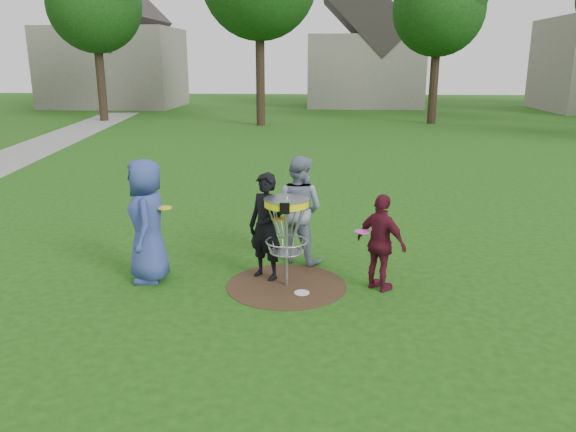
# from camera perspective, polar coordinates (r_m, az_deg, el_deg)

# --- Properties ---
(ground) EXTENTS (100.00, 100.00, 0.00)m
(ground) POSITION_cam_1_polar(r_m,az_deg,el_deg) (8.46, -0.15, -7.09)
(ground) COLOR #19470F
(ground) RESTS_ON ground
(dirt_patch) EXTENTS (1.80, 1.80, 0.01)m
(dirt_patch) POSITION_cam_1_polar(r_m,az_deg,el_deg) (8.46, -0.15, -7.06)
(dirt_patch) COLOR #47331E
(dirt_patch) RESTS_ON ground
(player_blue) EXTENTS (0.80, 1.03, 1.87)m
(player_blue) POSITION_cam_1_polar(r_m,az_deg,el_deg) (8.66, -14.13, -0.49)
(player_blue) COLOR #34438F
(player_blue) RESTS_ON ground
(player_black) EXTENTS (0.72, 0.65, 1.65)m
(player_black) POSITION_cam_1_polar(r_m,az_deg,el_deg) (8.50, -2.25, -1.09)
(player_black) COLOR black
(player_black) RESTS_ON ground
(player_grey) EXTENTS (1.07, 0.98, 1.79)m
(player_grey) POSITION_cam_1_polar(r_m,az_deg,el_deg) (9.23, 1.06, 0.70)
(player_grey) COLOR gray
(player_grey) RESTS_ON ground
(player_maroon) EXTENTS (0.86, 0.82, 1.43)m
(player_maroon) POSITION_cam_1_polar(r_m,az_deg,el_deg) (8.19, 9.45, -2.72)
(player_maroon) COLOR #561323
(player_maroon) RESTS_ON ground
(disc_on_grass) EXTENTS (0.22, 0.22, 0.02)m
(disc_on_grass) POSITION_cam_1_polar(r_m,az_deg,el_deg) (8.19, 1.41, -7.82)
(disc_on_grass) COLOR white
(disc_on_grass) RESTS_ON ground
(disc_golf_basket) EXTENTS (0.66, 0.67, 1.38)m
(disc_golf_basket) POSITION_cam_1_polar(r_m,az_deg,el_deg) (8.12, -0.16, -0.43)
(disc_golf_basket) COLOR #9EA0A5
(disc_golf_basket) RESTS_ON ground
(held_discs) EXTENTS (3.14, 1.09, 0.29)m
(held_discs) POSITION_cam_1_polar(r_m,az_deg,el_deg) (8.38, -1.35, 0.16)
(held_discs) COLOR yellow
(held_discs) RESTS_ON ground
(house_row) EXTENTS (44.50, 10.65, 11.62)m
(house_row) POSITION_cam_1_polar(r_m,az_deg,el_deg) (41.08, 10.54, 16.50)
(house_row) COLOR gray
(house_row) RESTS_ON ground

